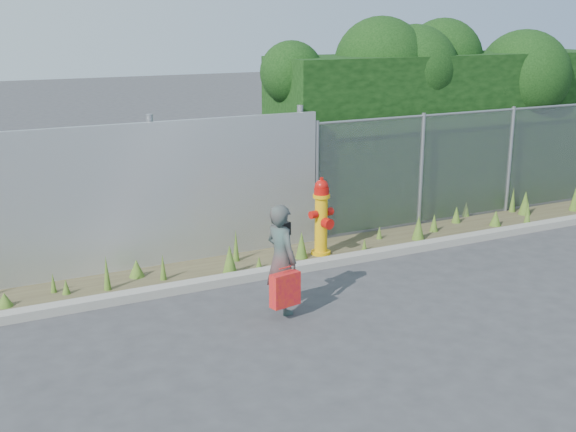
# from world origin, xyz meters

# --- Properties ---
(ground) EXTENTS (80.00, 80.00, 0.00)m
(ground) POSITION_xyz_m (0.00, 0.00, 0.00)
(ground) COLOR #363639
(ground) RESTS_ON ground
(curb) EXTENTS (16.00, 0.22, 0.12)m
(curb) POSITION_xyz_m (0.00, 1.80, 0.06)
(curb) COLOR gray
(curb) RESTS_ON ground
(weed_strip) EXTENTS (16.00, 1.31, 0.51)m
(weed_strip) POSITION_xyz_m (0.11, 2.42, 0.12)
(weed_strip) COLOR #494129
(weed_strip) RESTS_ON ground
(corrugated_fence) EXTENTS (8.50, 0.21, 2.30)m
(corrugated_fence) POSITION_xyz_m (-3.25, 3.01, 1.10)
(corrugated_fence) COLOR #AFB2B6
(corrugated_fence) RESTS_ON ground
(chainlink_fence) EXTENTS (6.50, 0.07, 2.05)m
(chainlink_fence) POSITION_xyz_m (4.25, 3.00, 1.03)
(chainlink_fence) COLOR gray
(chainlink_fence) RESTS_ON ground
(hedge) EXTENTS (7.61, 2.15, 3.70)m
(hedge) POSITION_xyz_m (4.58, 4.01, 2.01)
(hedge) COLOR black
(hedge) RESTS_ON ground
(fire_hydrant) EXTENTS (0.42, 0.38, 1.27)m
(fire_hydrant) POSITION_xyz_m (0.75, 2.30, 0.61)
(fire_hydrant) COLOR #E3A80B
(fire_hydrant) RESTS_ON ground
(woman) EXTENTS (0.43, 0.57, 1.42)m
(woman) POSITION_xyz_m (-0.83, 0.55, 0.71)
(woman) COLOR #10675E
(woman) RESTS_ON ground
(red_tote_bag) EXTENTS (0.39, 0.14, 0.51)m
(red_tote_bag) POSITION_xyz_m (-0.92, 0.27, 0.41)
(red_tote_bag) COLOR #B80A2A
(black_shoulder_bag) EXTENTS (0.23, 0.10, 0.17)m
(black_shoulder_bag) POSITION_xyz_m (-0.70, 0.77, 1.02)
(black_shoulder_bag) COLOR black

